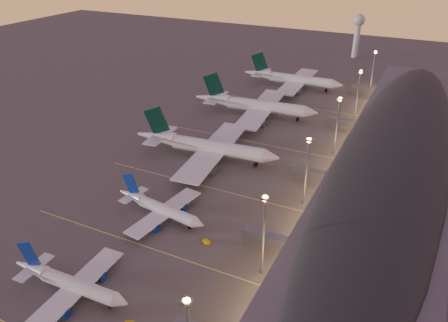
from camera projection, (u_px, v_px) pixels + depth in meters
The scene contains 11 objects.
ground at pixel (156, 238), 138.72m from camera, with size 700.00×700.00×0.00m, color #484543.
airliner_narrow_south at pixel (70, 283), 115.96m from camera, with size 37.15×33.14×13.29m.
airliner_narrow_north at pixel (160, 208), 147.71m from camera, with size 36.65×32.99×13.09m.
airliner_wide_near at pixel (205, 146), 185.91m from camera, with size 65.20×59.70×20.85m.
airliner_wide_mid at pixel (255, 105), 229.79m from camera, with size 66.75×61.11×21.35m.
airliner_wide_far at pixel (292, 79), 272.36m from camera, with size 63.08×57.28×20.23m.
terminal_building at pixel (394, 159), 168.14m from camera, with size 56.35×255.00×17.46m.
light_masts at pixel (326, 133), 168.23m from camera, with size 2.20×217.20×25.90m.
radar_tower at pixel (358, 28), 331.52m from camera, with size 9.00×9.00×32.50m.
lane_markings at pixel (214, 181), 170.54m from camera, with size 90.00×180.36×0.00m.
baggage_tug_c at pixel (205, 241), 136.43m from camera, with size 3.58×2.05×1.01m.
Camera 1 is at (68.61, -90.63, 85.96)m, focal length 35.00 mm.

